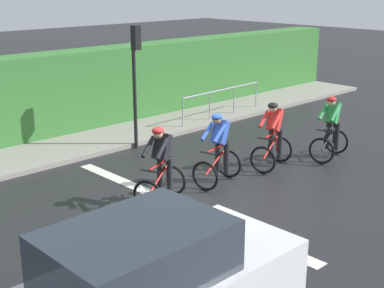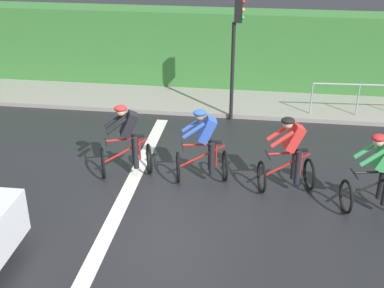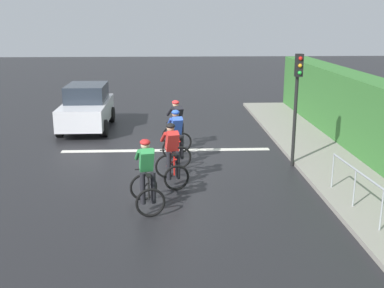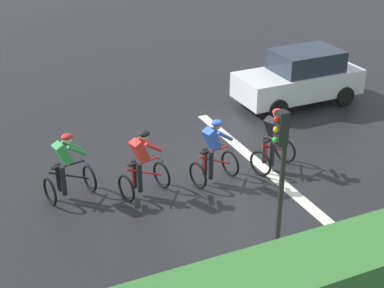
{
  "view_description": "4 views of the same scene",
  "coord_description": "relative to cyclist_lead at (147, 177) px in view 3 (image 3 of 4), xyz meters",
  "views": [
    {
      "loc": [
        7.77,
        -7.78,
        4.5
      ],
      "look_at": [
        -0.36,
        -0.03,
        1.1
      ],
      "focal_mm": 51.05,
      "sensor_mm": 36.0,
      "label": 1
    },
    {
      "loc": [
        9.42,
        1.89,
        5.62
      ],
      "look_at": [
        -0.48,
        0.49,
        0.79
      ],
      "focal_mm": 48.19,
      "sensor_mm": 36.0,
      "label": 2
    },
    {
      "loc": [
        -0.17,
        14.35,
        4.32
      ],
      "look_at": [
        -0.78,
        1.15,
        0.73
      ],
      "focal_mm": 43.57,
      "sensor_mm": 36.0,
      "label": 3
    },
    {
      "loc": [
        -11.53,
        6.46,
        7.27
      ],
      "look_at": [
        -0.33,
        1.34,
        1.17
      ],
      "focal_mm": 54.23,
      "sensor_mm": 36.0,
      "label": 4
    }
  ],
  "objects": [
    {
      "name": "cyclist_fourth",
      "position": [
        -0.77,
        -5.12,
        0.0
      ],
      "size": [
        1.01,
        1.25,
        1.66
      ],
      "color": "black",
      "rests_on": "ground"
    },
    {
      "name": "cyclist_lead",
      "position": [
        0.0,
        0.0,
        0.0
      ],
      "size": [
        0.89,
        1.2,
        1.66
      ],
      "color": "black",
      "rests_on": "ground"
    },
    {
      "name": "stone_wall_low",
      "position": [
        -6.58,
        -2.2,
        -0.59
      ],
      "size": [
        0.44,
        21.95,
        0.42
      ],
      "primitive_type": "cube",
      "color": "gray",
      "rests_on": "ground"
    },
    {
      "name": "cyclist_mid",
      "position": [
        -0.73,
        -3.43,
        0.0
      ],
      "size": [
        0.89,
        1.2,
        1.66
      ],
      "color": "black",
      "rests_on": "ground"
    },
    {
      "name": "cyclist_second",
      "position": [
        -0.58,
        -1.65,
        0.0
      ],
      "size": [
        0.93,
        1.21,
        1.66
      ],
      "color": "black",
      "rests_on": "ground"
    },
    {
      "name": "car_white",
      "position": [
        2.77,
        -8.31,
        0.08
      ],
      "size": [
        1.92,
        4.12,
        1.76
      ],
      "color": "silver",
      "rests_on": "ground"
    },
    {
      "name": "traffic_light_near_crossing",
      "position": [
        -4.22,
        -3.03,
        1.43
      ],
      "size": [
        0.21,
        0.31,
        3.34
      ],
      "color": "black",
      "rests_on": "ground"
    },
    {
      "name": "pedestrian_railing_kerbside",
      "position": [
        -4.78,
        0.98,
        0.0
      ],
      "size": [
        0.26,
        3.81,
        1.03
      ],
      "color": "#999EA3",
      "rests_on": "ground"
    },
    {
      "name": "sidewalk_kerb",
      "position": [
        -5.68,
        -2.2,
        -0.74
      ],
      "size": [
        2.8,
        21.95,
        0.12
      ],
      "primitive_type": "cube",
      "color": "gray",
      "rests_on": "ground"
    },
    {
      "name": "ground_plane",
      "position": [
        -0.4,
        -4.2,
        -0.8
      ],
      "size": [
        80.0,
        80.0,
        0.0
      ],
      "primitive_type": "plane",
      "color": "black"
    },
    {
      "name": "road_marking_stop_line",
      "position": [
        -0.4,
        -4.96,
        -0.79
      ],
      "size": [
        7.0,
        0.3,
        0.01
      ],
      "primitive_type": "cube",
      "color": "silver",
      "rests_on": "ground"
    }
  ]
}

